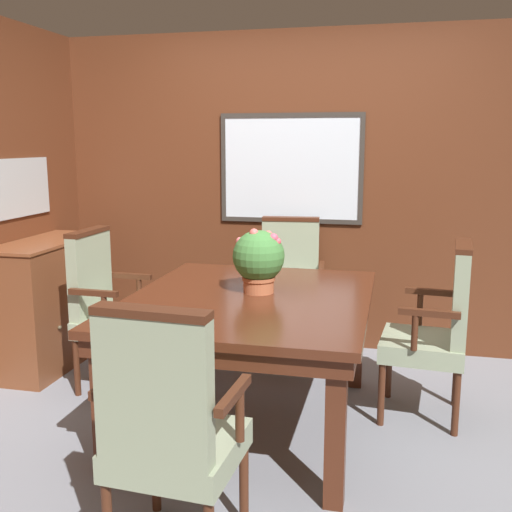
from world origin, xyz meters
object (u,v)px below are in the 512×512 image
Objects in this scene: chair_left_far at (107,304)px; chair_head_near at (169,426)px; potted_plant at (259,259)px; sideboard_cabinet at (49,303)px; dining_table at (250,312)px; chair_right_far at (438,325)px; chair_head_far at (289,283)px.

chair_left_far is 1.00× the size of chair_head_near.
potted_plant is at bearing -100.80° from chair_left_far.
potted_plant is 1.82m from sideboard_cabinet.
dining_table is 1.52× the size of chair_right_far.
chair_left_far reaches higher than sideboard_cabinet.
chair_left_far is at bearing -23.85° from sideboard_cabinet.
chair_head_near reaches higher than dining_table.
dining_table is 1.61× the size of sideboard_cabinet.
dining_table is at bearing -106.85° from potted_plant.
chair_left_far is 1.06× the size of sideboard_cabinet.
potted_plant is 0.37× the size of sideboard_cabinet.
potted_plant is (0.01, -1.08, 0.40)m from chair_head_far.
chair_left_far is at bearing -52.76° from chair_head_near.
chair_right_far is at bearing 17.66° from dining_table.
sideboard_cabinet is at bearing 163.28° from potted_plant.
potted_plant reaches higher than chair_right_far.
chair_right_far is at bearing 13.15° from potted_plant.
chair_head_far is 1.33m from chair_right_far.
potted_plant is at bearing 73.15° from dining_table.
chair_head_near is (-0.04, -2.38, 0.00)m from chair_head_far.
chair_head_far is 1.06× the size of sideboard_cabinet.
chair_right_far reaches higher than sideboard_cabinet.
chair_head_far is (1.07, 0.84, 0.00)m from chair_left_far.
chair_head_near is (-1.07, -1.53, 0.00)m from chair_right_far.
chair_head_far is at bearing -49.99° from chair_left_far.
chair_head_far is at bearing 90.60° from potted_plant.
dining_table is 4.30× the size of potted_plant.
potted_plant reaches higher than chair_head_near.
chair_head_far reaches higher than sideboard_cabinet.
sideboard_cabinet is (-2.69, 0.27, -0.10)m from chair_right_far.
chair_left_far is at bearing -84.84° from chair_right_far.
chair_right_far and chair_head_near have the same top height.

